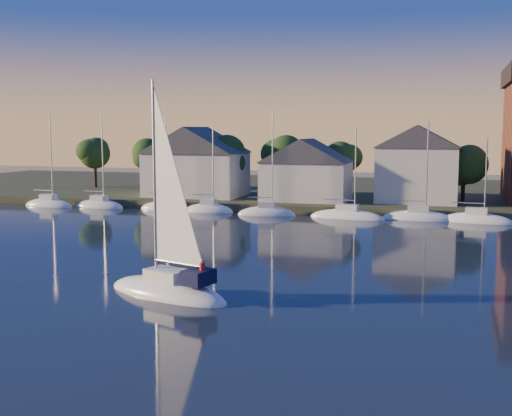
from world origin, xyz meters
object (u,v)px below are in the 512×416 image
at_px(clubhouse_west, 196,161).
at_px(hero_sailboat, 169,286).
at_px(clubhouse_centre, 307,169).
at_px(clubhouse_east, 417,163).

height_order(clubhouse_west, hero_sailboat, hero_sailboat).
xyz_separation_m(clubhouse_centre, clubhouse_east, (14.00, 2.00, 0.87)).
relative_size(clubhouse_east, hero_sailboat, 0.73).
bearing_deg(clubhouse_west, clubhouse_east, 1.91).
distance_m(clubhouse_west, hero_sailboat, 51.23).
distance_m(clubhouse_west, clubhouse_centre, 16.05).
relative_size(clubhouse_centre, clubhouse_east, 1.10).
bearing_deg(hero_sailboat, clubhouse_west, -51.04).
height_order(clubhouse_west, clubhouse_east, clubhouse_east).
xyz_separation_m(clubhouse_west, clubhouse_east, (30.00, 1.00, 0.07)).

